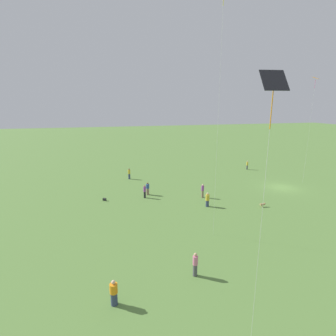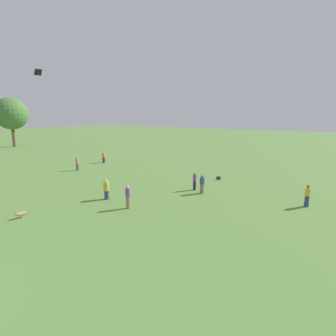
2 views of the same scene
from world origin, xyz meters
TOP-DOWN VIEW (x-y plane):
  - ground_plane at (0.00, 0.00)m, footprint 240.00×240.00m
  - person_0 at (19.41, -2.02)m, footprint 0.57×0.57m
  - person_1 at (25.08, 17.00)m, footprint 0.57×0.57m
  - person_2 at (12.78, 0.92)m, footprint 0.43×0.43m
  - person_3 at (20.85, -10.36)m, footprint 0.54×0.54m
  - person_4 at (20.01, -0.94)m, footprint 0.45×0.45m
  - person_5 at (19.44, 15.68)m, footprint 0.50×0.50m
  - person_6 at (-1.12, -11.16)m, footprint 0.45×0.45m
  - person_8 at (13.42, 3.93)m, footprint 0.63×0.63m
  - kite_2 at (-4.74, -1.26)m, footprint 1.18×1.16m
  - kite_4 at (19.32, 22.35)m, footprint 1.00×0.71m
  - dog_0 at (7.17, 5.76)m, footprint 0.68×0.26m
  - picnic_bag_1 at (25.07, -1.21)m, footprint 0.47×0.42m

SIDE VIEW (x-z plane):
  - ground_plane at x=0.00m, z-range 0.00..0.00m
  - picnic_bag_1 at x=25.07m, z-range 0.00..0.33m
  - dog_0 at x=7.17m, z-range 0.08..0.55m
  - person_1 at x=25.08m, z-range -0.03..1.62m
  - person_0 at x=19.41m, z-range -0.02..1.68m
  - person_6 at x=-1.12m, z-range 0.01..1.65m
  - person_8 at x=13.42m, z-range -0.02..1.69m
  - person_4 at x=20.01m, z-range 0.01..1.72m
  - person_3 at x=20.85m, z-range 0.00..1.74m
  - person_5 at x=19.44m, z-range 0.00..1.76m
  - person_2 at x=12.78m, z-range 0.01..1.83m
  - kite_4 at x=19.32m, z-range 5.52..18.39m
  - kite_2 at x=-4.74m, z-range 6.80..22.34m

